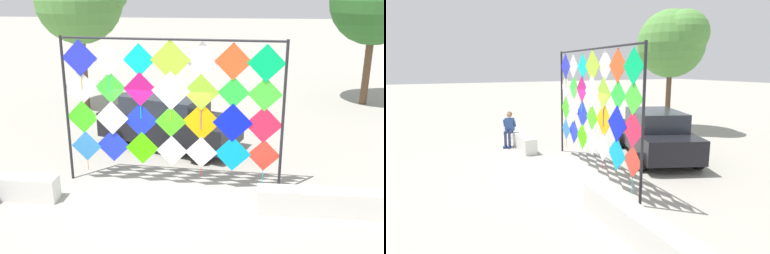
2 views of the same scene
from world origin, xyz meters
TOP-DOWN VIEW (x-y plane):
  - ground at (0.00, 0.00)m, footprint 120.00×120.00m
  - plaza_ledge_right at (4.20, -0.43)m, footprint 3.67×0.46m
  - kite_display_rack at (0.25, 0.70)m, footprint 5.47×0.36m
  - parked_car at (-0.29, 3.58)m, footprint 4.70×3.27m

SIDE VIEW (x-z plane):
  - ground at x=0.00m, z-range 0.00..0.00m
  - plaza_ledge_right at x=4.20m, z-range 0.00..0.59m
  - parked_car at x=-0.29m, z-range 0.01..1.69m
  - kite_display_rack at x=0.25m, z-range 0.34..4.12m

